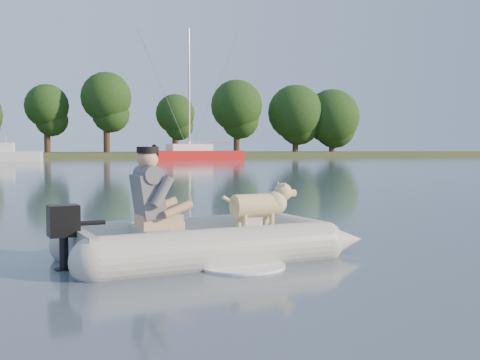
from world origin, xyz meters
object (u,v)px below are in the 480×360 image
object	(u,v)px
man	(150,193)
sailboat	(194,155)
motorboat	(9,149)
dinghy	(209,207)
dog	(255,210)

from	to	relation	value
man	sailboat	world-z (taller)	sailboat
man	motorboat	distance (m)	46.30
dinghy	motorboat	bearing A→B (deg)	87.04
dinghy	man	distance (m)	0.68
dinghy	dog	distance (m)	0.62
motorboat	sailboat	bearing A→B (deg)	5.87
dog	motorboat	size ratio (longest dim) A/B	0.16
dinghy	dog	size ratio (longest dim) A/B	5.03
dinghy	motorboat	world-z (taller)	motorboat
man	dog	size ratio (longest dim) A/B	1.16
man	sailboat	bearing A→B (deg)	67.24
dog	motorboat	world-z (taller)	motorboat
motorboat	sailboat	world-z (taller)	sailboat
dinghy	dog	xyz separation A→B (m)	(0.60, 0.14, -0.07)
dinghy	man	world-z (taller)	man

